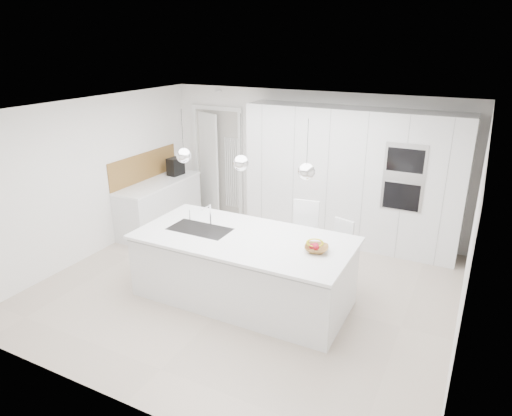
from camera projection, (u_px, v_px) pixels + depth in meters
The scene contains 27 objects.
floor at pixel (247, 287), 6.51m from camera, with size 5.50×5.50×0.00m, color #C2B09D.
wall_back at pixel (312, 162), 8.17m from camera, with size 5.50×5.50×0.00m, color white.
wall_left at pixel (93, 178), 7.24m from camera, with size 5.00×5.00×0.00m, color white.
ceiling at pixel (245, 110), 5.64m from camera, with size 5.50×5.50×0.00m, color white.
tall_cabinets at pixel (350, 178), 7.61m from camera, with size 3.60×0.60×2.30m, color white.
oven_stack at pixel (403, 178), 6.90m from camera, with size 0.62×0.04×1.05m, color #A5A5A8, non-canonical shape.
doorway_frame at pixel (218, 162), 9.05m from camera, with size 1.11×0.08×2.13m, color white, non-canonical shape.
hallway_door at pixel (206, 163), 9.12m from camera, with size 0.82×0.04×2.00m, color white.
radiator at pixel (232, 173), 8.96m from camera, with size 0.32×0.04×1.40m, color white, non-canonical shape.
left_base_cabinets at pixel (160, 206), 8.40m from camera, with size 0.60×1.80×0.86m, color white.
left_worktop at pixel (158, 183), 8.25m from camera, with size 0.62×1.82×0.04m, color white.
oak_backsplash at pixel (144, 167), 8.28m from camera, with size 0.02×1.80×0.50m, color olive.
island_base at pixel (242, 270), 6.07m from camera, with size 2.80×1.20×0.86m, color white.
island_worktop at pixel (244, 238), 5.95m from camera, with size 2.84×1.40×0.04m, color white.
island_sink at pixel (200, 235), 6.21m from camera, with size 0.84×0.44×0.18m, color #3F3F42, non-canonical shape.
island_tap at pixel (211, 215), 6.27m from camera, with size 0.02×0.02×0.30m, color white.
pendant_left at pixel (184, 155), 5.92m from camera, with size 0.20×0.20×0.20m, color white.
pendant_mid at pixel (241, 163), 5.56m from camera, with size 0.20×0.20×0.20m, color white.
pendant_right at pixel (306, 172), 5.20m from camera, with size 0.20×0.20×0.20m, color white.
fruit_bowl at pixel (316, 249), 5.51m from camera, with size 0.29×0.29×0.07m, color olive.
espresso_machine at pixel (176, 166), 8.61m from camera, with size 0.20×0.31×0.33m, color black.
bar_stool_left at pixel (301, 243), 6.52m from camera, with size 0.39×0.54×1.17m, color white, non-canonical shape.
bar_stool_right at pixel (340, 256), 6.33m from camera, with size 0.32×0.45×0.98m, color white, non-canonical shape.
apple_a at pixel (315, 246), 5.52m from camera, with size 0.08×0.08×0.08m, color red.
apple_b at pixel (316, 247), 5.48m from camera, with size 0.08×0.08×0.08m, color red.
apple_c at pixel (312, 246), 5.51m from camera, with size 0.07×0.07×0.07m, color red.
banana_bunch at pixel (315, 243), 5.48m from camera, with size 0.22×0.22×0.03m, color yellow.
Camera 1 is at (2.71, -5.03, 3.31)m, focal length 32.00 mm.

